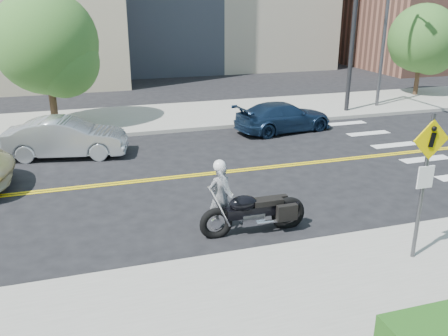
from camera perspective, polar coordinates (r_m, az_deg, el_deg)
name	(u,v)px	position (r m, az deg, el deg)	size (l,w,h in m)	color
ground_plane	(158,179)	(14.41, -8.00, -1.35)	(120.00, 120.00, 0.00)	black
sidewalk_far	(129,119)	(21.51, -11.36, 5.74)	(60.00, 5.00, 0.15)	#9E9B91
lamp_post	(386,21)	(24.28, 18.90, 16.41)	(0.16, 0.16, 8.00)	#4C4C51
traffic_light	(367,10)	(21.97, 16.82, 17.74)	(0.28, 4.50, 7.00)	black
pedestrian_sign	(425,174)	(9.88, 23.06, -0.65)	(0.78, 0.08, 3.00)	#4C4C51
motorcyclist	(220,195)	(10.99, -0.53, -3.23)	(0.67, 0.53, 1.70)	#9E9EA2
motorcycle	(254,202)	(10.86, 3.66, -4.11)	(2.47, 0.75, 1.50)	black
parked_car_silver	(66,138)	(17.01, -18.49, 3.47)	(1.41, 4.04, 1.33)	silver
parked_car_blue	(284,117)	(19.51, 7.17, 6.12)	(1.66, 4.09, 1.19)	#192E4C
tree_far_a	(46,43)	(20.36, -20.66, 13.94)	(4.06, 4.06, 5.54)	#382619
tree_far_b	(423,38)	(28.03, 22.77, 14.18)	(3.56, 3.56, 4.92)	#382619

